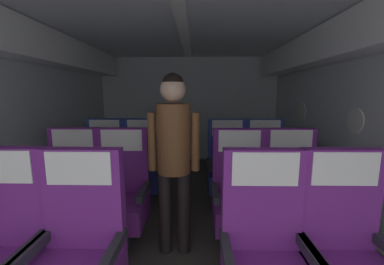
% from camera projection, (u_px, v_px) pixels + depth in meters
% --- Properties ---
extents(ground, '(3.83, 5.43, 0.02)m').
position_uv_depth(ground, '(183.00, 221.00, 2.67)').
color(ground, '#3D3833').
extents(fuselage_shell, '(3.71, 5.08, 2.16)m').
position_uv_depth(fuselage_shell, '(183.00, 78.00, 2.68)').
color(fuselage_shell, silver).
rests_on(fuselage_shell, ground).
extents(seat_a_left_aisle, '(0.51, 0.49, 1.06)m').
position_uv_depth(seat_a_left_aisle, '(77.00, 257.00, 1.40)').
color(seat_a_left_aisle, '#38383D').
rests_on(seat_a_left_aisle, ground).
extents(seat_a_right_aisle, '(0.51, 0.49, 1.06)m').
position_uv_depth(seat_a_right_aisle, '(346.00, 258.00, 1.39)').
color(seat_a_right_aisle, '#38383D').
rests_on(seat_a_right_aisle, ground).
extents(seat_a_right_window, '(0.51, 0.49, 1.06)m').
position_uv_depth(seat_a_right_window, '(266.00, 258.00, 1.39)').
color(seat_a_right_window, '#38383D').
rests_on(seat_a_right_window, ground).
extents(seat_b_left_window, '(0.51, 0.49, 1.06)m').
position_uv_depth(seat_b_left_window, '(72.00, 194.00, 2.27)').
color(seat_b_left_window, '#38383D').
rests_on(seat_b_left_window, ground).
extents(seat_b_left_aisle, '(0.51, 0.49, 1.06)m').
position_uv_depth(seat_b_left_aisle, '(121.00, 195.00, 2.25)').
color(seat_b_left_aisle, '#38383D').
rests_on(seat_b_left_aisle, ground).
extents(seat_b_right_aisle, '(0.51, 0.49, 1.06)m').
position_uv_depth(seat_b_right_aisle, '(291.00, 196.00, 2.23)').
color(seat_b_right_aisle, '#38383D').
rests_on(seat_b_right_aisle, ground).
extents(seat_b_right_window, '(0.51, 0.49, 1.06)m').
position_uv_depth(seat_b_right_window, '(239.00, 197.00, 2.21)').
color(seat_b_right_window, '#38383D').
rests_on(seat_b_right_window, ground).
extents(seat_c_left_window, '(0.51, 0.49, 1.06)m').
position_uv_depth(seat_c_left_window, '(104.00, 168.00, 3.08)').
color(seat_c_left_window, '#38383D').
rests_on(seat_c_left_window, ground).
extents(seat_c_left_aisle, '(0.51, 0.49, 1.06)m').
position_uv_depth(seat_c_left_aisle, '(142.00, 168.00, 3.08)').
color(seat_c_left_aisle, '#38383D').
rests_on(seat_c_left_aisle, ground).
extents(seat_c_right_aisle, '(0.51, 0.49, 1.06)m').
position_uv_depth(seat_c_right_aisle, '(265.00, 168.00, 3.05)').
color(seat_c_right_aisle, '#38383D').
rests_on(seat_c_right_aisle, ground).
extents(seat_c_right_window, '(0.51, 0.49, 1.06)m').
position_uv_depth(seat_c_right_window, '(227.00, 169.00, 3.05)').
color(seat_c_right_window, '#38383D').
rests_on(seat_c_right_window, ground).
extents(flight_attendant, '(0.43, 0.28, 1.55)m').
position_uv_depth(flight_attendant, '(174.00, 147.00, 2.00)').
color(flight_attendant, black).
rests_on(flight_attendant, ground).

